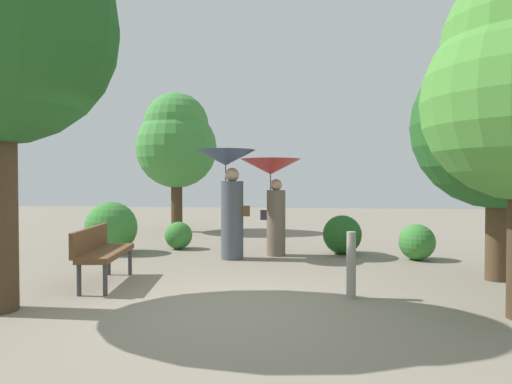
{
  "coord_description": "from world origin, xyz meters",
  "views": [
    {
      "loc": [
        1.02,
        -5.31,
        1.52
      ],
      "look_at": [
        0.0,
        3.88,
        1.28
      ],
      "focal_mm": 32.12,
      "sensor_mm": 36.0,
      "label": 1
    }
  ],
  "objects_px": {
    "tree_mid_right": "(498,111)",
    "path_marker_post": "(351,265)",
    "person_left": "(229,183)",
    "tree_mid_left": "(176,141)",
    "person_right": "(272,183)",
    "park_bench": "(101,249)"
  },
  "relations": [
    {
      "from": "park_bench",
      "to": "tree_mid_right",
      "type": "bearing_deg",
      "value": -89.25
    },
    {
      "from": "person_left",
      "to": "park_bench",
      "type": "relative_size",
      "value": 1.35
    },
    {
      "from": "tree_mid_left",
      "to": "park_bench",
      "type": "bearing_deg",
      "value": -82.91
    },
    {
      "from": "tree_mid_left",
      "to": "person_left",
      "type": "bearing_deg",
      "value": -62.47
    },
    {
      "from": "park_bench",
      "to": "person_left",
      "type": "bearing_deg",
      "value": -40.22
    },
    {
      "from": "tree_mid_left",
      "to": "tree_mid_right",
      "type": "relative_size",
      "value": 1.02
    },
    {
      "from": "park_bench",
      "to": "tree_mid_left",
      "type": "distance_m",
      "value": 7.2
    },
    {
      "from": "person_right",
      "to": "tree_mid_right",
      "type": "xyz_separation_m",
      "value": [
        3.55,
        -1.95,
        1.09
      ]
    },
    {
      "from": "park_bench",
      "to": "tree_mid_right",
      "type": "xyz_separation_m",
      "value": [
        5.83,
        0.92,
        2.05
      ]
    },
    {
      "from": "person_right",
      "to": "park_bench",
      "type": "xyz_separation_m",
      "value": [
        -2.28,
        -2.86,
        -0.95
      ]
    },
    {
      "from": "tree_mid_right",
      "to": "person_right",
      "type": "bearing_deg",
      "value": 151.3
    },
    {
      "from": "park_bench",
      "to": "path_marker_post",
      "type": "relative_size",
      "value": 1.81
    },
    {
      "from": "park_bench",
      "to": "tree_mid_left",
      "type": "height_order",
      "value": "tree_mid_left"
    },
    {
      "from": "person_right",
      "to": "tree_mid_right",
      "type": "distance_m",
      "value": 4.2
    },
    {
      "from": "park_bench",
      "to": "tree_mid_left",
      "type": "relative_size",
      "value": 0.38
    },
    {
      "from": "person_right",
      "to": "park_bench",
      "type": "bearing_deg",
      "value": 147.37
    },
    {
      "from": "person_left",
      "to": "tree_mid_left",
      "type": "xyz_separation_m",
      "value": [
        -2.32,
        4.45,
        1.23
      ]
    },
    {
      "from": "tree_mid_right",
      "to": "path_marker_post",
      "type": "bearing_deg",
      "value": -150.0
    },
    {
      "from": "park_bench",
      "to": "tree_mid_left",
      "type": "bearing_deg",
      "value": -1.08
    },
    {
      "from": "person_right",
      "to": "park_bench",
      "type": "distance_m",
      "value": 3.78
    },
    {
      "from": "tree_mid_right",
      "to": "path_marker_post",
      "type": "distance_m",
      "value": 3.39
    },
    {
      "from": "person_left",
      "to": "tree_mid_right",
      "type": "height_order",
      "value": "tree_mid_right"
    }
  ]
}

